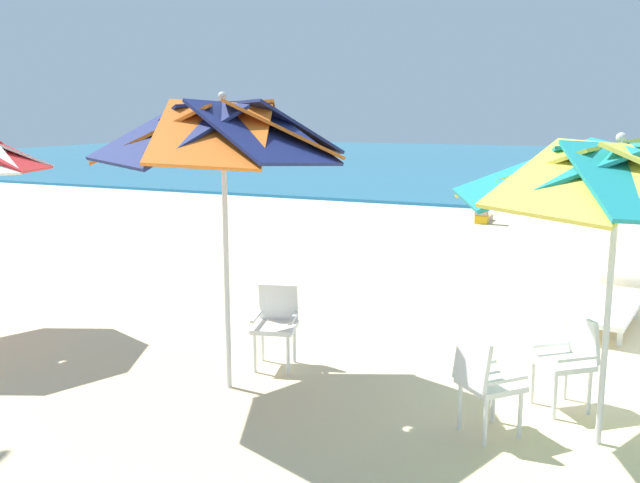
# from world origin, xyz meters

# --- Properties ---
(sea) EXTENTS (80.00, 36.00, 0.10)m
(sea) POSITION_xyz_m (0.00, 29.21, 0.05)
(sea) COLOR teal
(sea) RESTS_ON ground
(surf_foam) EXTENTS (80.00, 0.70, 0.01)m
(surf_foam) POSITION_xyz_m (0.00, 10.91, 0.01)
(surf_foam) COLOR white
(surf_foam) RESTS_ON ground
(beach_umbrella_0) EXTENTS (2.55, 2.55, 2.53)m
(beach_umbrella_0) POSITION_xyz_m (-0.36, -2.41, 2.20)
(beach_umbrella_0) COLOR silver
(beach_umbrella_0) RESTS_ON ground
(plastic_chair_0) EXTENTS (0.63, 0.63, 0.87)m
(plastic_chair_0) POSITION_xyz_m (-0.67, -1.77, 0.50)
(plastic_chair_0) COLOR white
(plastic_chair_0) RESTS_ON ground
(plastic_chair_2) EXTENTS (0.63, 0.63, 0.87)m
(plastic_chair_2) POSITION_xyz_m (-1.26, -2.64, 0.50)
(plastic_chair_2) COLOR white
(plastic_chair_2) RESTS_ON ground
(beach_umbrella_1) EXTENTS (2.45, 2.45, 2.86)m
(beach_umbrella_1) POSITION_xyz_m (-3.75, -2.60, 2.48)
(beach_umbrella_1) COLOR silver
(beach_umbrella_1) RESTS_ON ground
(plastic_chair_3) EXTENTS (0.54, 0.56, 0.87)m
(plastic_chair_3) POSITION_xyz_m (-3.61, -1.86, 0.50)
(plastic_chair_3) COLOR white
(plastic_chair_3) RESTS_ON ground
(sun_lounger_1) EXTENTS (0.91, 2.21, 0.62)m
(sun_lounger_1) POSITION_xyz_m (-0.39, 1.17, 0.28)
(sun_lounger_1) COLOR white
(sun_lounger_1) RESTS_ON ground
(beachgoer_seated) EXTENTS (0.30, 0.93, 0.92)m
(beachgoer_seated) POSITION_xyz_m (-3.50, 8.83, 0.29)
(beachgoer_seated) COLOR yellow
(beachgoer_seated) RESTS_ON ground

